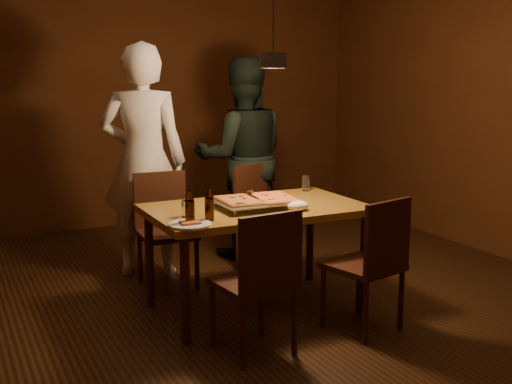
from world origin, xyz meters
name	(u,v)px	position (x,y,z in m)	size (l,w,h in m)	color
room_shell	(273,113)	(0.00, 0.00, 1.40)	(6.00, 6.00, 6.00)	#3A240F
dining_table	(256,216)	(-0.09, 0.08, 0.68)	(1.50, 0.90, 0.75)	olive
chair_far_left	(164,219)	(-0.51, 0.87, 0.54)	(0.44, 0.44, 0.49)	#38190F
chair_far_right	(260,207)	(0.36, 0.90, 0.54)	(0.55, 0.55, 0.49)	#38190F
chair_near_left	(261,270)	(-0.42, -0.65, 0.54)	(0.46, 0.46, 0.49)	#38190F
chair_near_right	(374,253)	(0.39, -0.65, 0.54)	(0.51, 0.51, 0.49)	#38190F
pizza_tray	(256,203)	(-0.11, 0.05, 0.77)	(0.55, 0.45, 0.05)	silver
pizza_meat	(238,200)	(-0.23, 0.07, 0.81)	(0.24, 0.38, 0.02)	maroon
pizza_cheese	(274,197)	(0.03, 0.04, 0.81)	(0.26, 0.41, 0.02)	gold
spatula	(255,197)	(-0.09, 0.08, 0.81)	(0.09, 0.24, 0.04)	silver
beer_bottle_a	(190,206)	(-0.69, -0.22, 0.86)	(0.06, 0.06, 0.22)	black
beer_bottle_b	(209,203)	(-0.55, -0.19, 0.86)	(0.06, 0.06, 0.22)	black
water_glass_left	(187,209)	(-0.64, -0.02, 0.80)	(0.07, 0.07, 0.11)	silver
water_glass_right	(306,183)	(0.52, 0.42, 0.81)	(0.06, 0.06, 0.13)	silver
plate_slice	(190,224)	(-0.71, -0.27, 0.76)	(0.27, 0.27, 0.03)	white
napkin	(298,206)	(0.10, -0.18, 0.78)	(0.16, 0.12, 0.07)	white
diner_white	(144,161)	(-0.56, 1.20, 0.95)	(0.70, 0.46, 1.91)	silver
diner_dark	(242,158)	(0.41, 1.36, 0.90)	(0.88, 0.68, 1.80)	black
pendant_lamp	(273,59)	(0.00, 0.00, 1.76)	(0.18, 0.18, 1.10)	black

